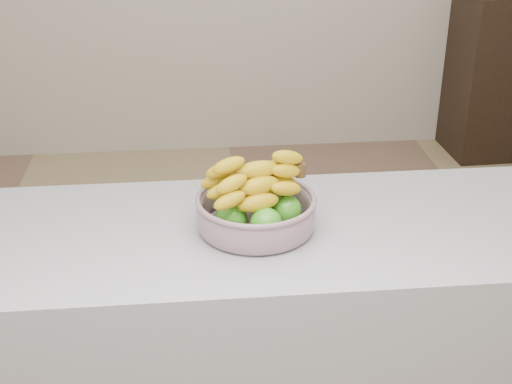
% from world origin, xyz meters
% --- Properties ---
extents(ground, '(4.00, 4.00, 0.00)m').
position_xyz_m(ground, '(0.00, 0.00, 0.00)').
color(ground, '#97845D').
rests_on(ground, ground).
extents(counter, '(2.00, 0.60, 0.90)m').
position_xyz_m(counter, '(0.00, -0.71, 0.45)').
color(counter, '#9C9DA4').
rests_on(counter, ground).
extents(cabinet, '(0.56, 0.46, 0.99)m').
position_xyz_m(cabinet, '(1.65, 1.78, 0.50)').
color(cabinet, black).
rests_on(cabinet, ground).
extents(fruit_bowl, '(0.30, 0.30, 0.18)m').
position_xyz_m(fruit_bowl, '(-0.10, -0.71, 0.96)').
color(fruit_bowl, '#98A6B7').
rests_on(fruit_bowl, counter).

